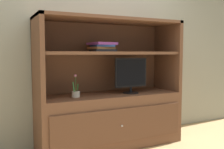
# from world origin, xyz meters

# --- Properties ---
(painted_rear_wall) EXTENTS (6.00, 0.10, 2.80)m
(painted_rear_wall) POSITION_xyz_m (0.00, 0.75, 1.40)
(painted_rear_wall) COLOR gray
(painted_rear_wall) RESTS_ON ground_plane
(media_console) EXTENTS (1.84, 0.62, 1.61)m
(media_console) POSITION_xyz_m (0.00, 0.41, 0.50)
(media_console) COLOR brown
(media_console) RESTS_ON ground_plane
(tv_monitor) EXTENTS (0.45, 0.20, 0.45)m
(tv_monitor) POSITION_xyz_m (0.26, 0.33, 0.91)
(tv_monitor) COLOR black
(tv_monitor) RESTS_ON media_console
(potted_plant) EXTENTS (0.10, 0.10, 0.27)m
(potted_plant) POSITION_xyz_m (-0.47, 0.35, 0.72)
(potted_plant) COLOR beige
(potted_plant) RESTS_ON media_console
(magazine_stack) EXTENTS (0.31, 0.35, 0.11)m
(magazine_stack) POSITION_xyz_m (-0.11, 0.40, 1.26)
(magazine_stack) COLOR black
(magazine_stack) RESTS_ON media_console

